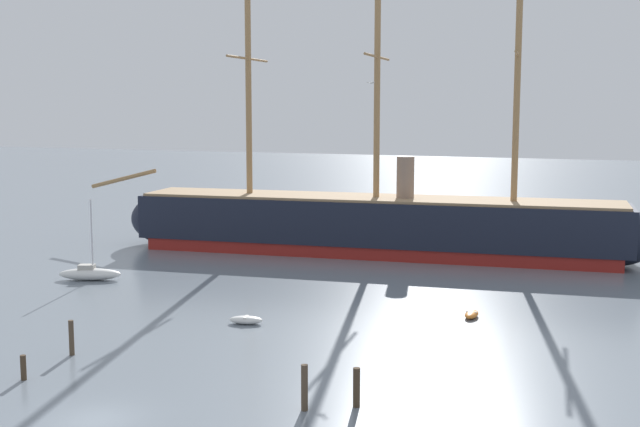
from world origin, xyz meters
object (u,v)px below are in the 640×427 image
object	(u,v)px
sailboat_mid_left	(90,273)
seagull_in_flight	(371,83)
mooring_piling_left_pair	(357,387)
motorboat_distant_centre	(447,225)
mooring_piling_right_pair	(304,388)
dinghy_near_centre	(246,320)
mooring_piling_nearest	(71,338)
tall_ship	(376,224)
mooring_piling_midwater	(23,368)
dinghy_mid_right	(472,314)
motorboat_far_left	(173,221)

from	to	relation	value
sailboat_mid_left	seagull_in_flight	size ratio (longest dim) A/B	7.85
sailboat_mid_left	mooring_piling_left_pair	world-z (taller)	sailboat_mid_left
motorboat_distant_centre	mooring_piling_right_pair	world-z (taller)	mooring_piling_right_pair
dinghy_near_centre	mooring_piling_nearest	xyz separation A→B (m)	(-6.85, -10.12, 0.80)
tall_ship	mooring_piling_midwater	bearing A→B (deg)	-99.79
seagull_in_flight	tall_ship	bearing A→B (deg)	104.20
dinghy_mid_right	motorboat_far_left	size ratio (longest dim) A/B	0.42
dinghy_mid_right	seagull_in_flight	xyz separation A→B (m)	(-9.94, 7.93, 16.51)
tall_ship	mooring_piling_midwater	size ratio (longest dim) A/B	41.78
sailboat_mid_left	motorboat_far_left	bearing A→B (deg)	106.88
dinghy_mid_right	motorboat_distant_centre	size ratio (longest dim) A/B	0.52
motorboat_far_left	mooring_piling_midwater	bearing A→B (deg)	-68.20
dinghy_mid_right	motorboat_far_left	distance (m)	52.52
mooring_piling_nearest	mooring_piling_right_pair	world-z (taller)	mooring_piling_right_pair
dinghy_mid_right	mooring_piling_nearest	world-z (taller)	mooring_piling_nearest
dinghy_near_centre	sailboat_mid_left	world-z (taller)	sailboat_mid_left
tall_ship	dinghy_near_centre	bearing A→B (deg)	-91.92
motorboat_far_left	seagull_in_flight	world-z (taller)	seagull_in_flight
dinghy_mid_right	mooring_piling_right_pair	size ratio (longest dim) A/B	0.87
dinghy_near_centre	sailboat_mid_left	size ratio (longest dim) A/B	0.36
motorboat_far_left	mooring_piling_midwater	distance (m)	57.27
sailboat_mid_left	motorboat_distant_centre	xyz separation A→B (m)	(23.09, 38.98, -0.06)
motorboat_far_left	mooring_piling_left_pair	world-z (taller)	mooring_piling_left_pair
sailboat_mid_left	motorboat_far_left	xyz separation A→B (m)	(-9.09, 29.96, 0.09)
mooring_piling_nearest	mooring_piling_left_pair	world-z (taller)	mooring_piling_nearest
mooring_piling_midwater	mooring_piling_right_pair	bearing A→B (deg)	3.64
dinghy_near_centre	motorboat_distant_centre	distance (m)	47.56
tall_ship	motorboat_far_left	size ratio (longest dim) A/B	12.06
sailboat_mid_left	seagull_in_flight	xyz separation A→B (m)	(23.12, 6.58, 16.16)
sailboat_mid_left	motorboat_distant_centre	bearing A→B (deg)	59.35
mooring_piling_right_pair	mooring_piling_left_pair	bearing A→B (deg)	30.77
dinghy_near_centre	motorboat_distant_centre	bearing A→B (deg)	84.71
mooring_piling_nearest	mooring_piling_left_pair	size ratio (longest dim) A/B	1.07
dinghy_mid_right	mooring_piling_right_pair	distance (m)	21.37
mooring_piling_nearest	mooring_piling_left_pair	distance (m)	18.94
dinghy_near_centre	motorboat_distant_centre	world-z (taller)	motorboat_distant_centre
motorboat_distant_centre	mooring_piling_nearest	world-z (taller)	mooring_piling_nearest
tall_ship	motorboat_far_left	distance (m)	30.46
dinghy_near_centre	motorboat_far_left	world-z (taller)	motorboat_far_left
sailboat_mid_left	mooring_piling_nearest	size ratio (longest dim) A/B	3.24
dinghy_mid_right	mooring_piling_left_pair	world-z (taller)	mooring_piling_left_pair
motorboat_distant_centre	mooring_piling_right_pair	distance (m)	61.39
mooring_piling_right_pair	seagull_in_flight	distance (m)	33.13
motorboat_distant_centre	seagull_in_flight	world-z (taller)	seagull_in_flight
tall_ship	motorboat_distant_centre	xyz separation A→B (m)	(3.43, 18.75, -2.54)
mooring_piling_right_pair	mooring_piling_midwater	xyz separation A→B (m)	(-16.21, -1.03, -0.47)
sailboat_mid_left	mooring_piling_nearest	distance (m)	21.98
tall_ship	mooring_piling_nearest	distance (m)	39.55
motorboat_far_left	mooring_piling_midwater	world-z (taller)	motorboat_far_left
sailboat_mid_left	mooring_piling_left_pair	distance (m)	37.06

